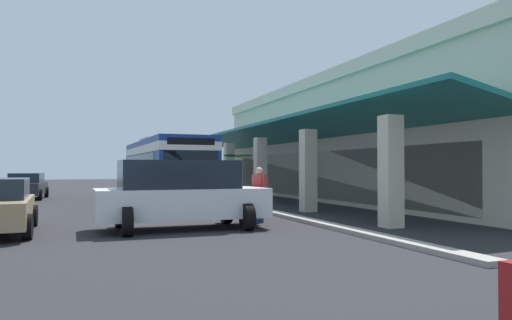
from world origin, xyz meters
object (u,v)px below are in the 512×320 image
Objects in this scene: parked_suv_white at (181,194)px; pedestrian at (259,191)px; transit_bus at (165,166)px; parked_sedan_charcoal at (26,186)px; potted_palm at (236,189)px.

parked_suv_white is 2.71× the size of pedestrian.
transit_bus is at bearing 173.18° from parked_suv_white.
parked_suv_white is (10.76, -1.29, -0.84)m from transit_bus.
transit_bus is 10.22m from pedestrian.
transit_bus is 6.33× the size of pedestrian.
pedestrian is (15.80, 8.22, 0.26)m from parked_sedan_charcoal.
parked_sedan_charcoal is at bearing -152.51° from pedestrian.
parked_suv_white is at bearing -75.99° from pedestrian.
parked_suv_white is 2.71m from pedestrian.
transit_bus reaches higher than potted_palm.
parked_suv_white is 17.38m from parked_sedan_charcoal.
transit_bus is at bearing -172.41° from pedestrian.
pedestrian is 12.45m from potted_palm.
parked_suv_white reaches higher than parked_sedan_charcoal.
potted_palm is at bearing 155.86° from parked_suv_white.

